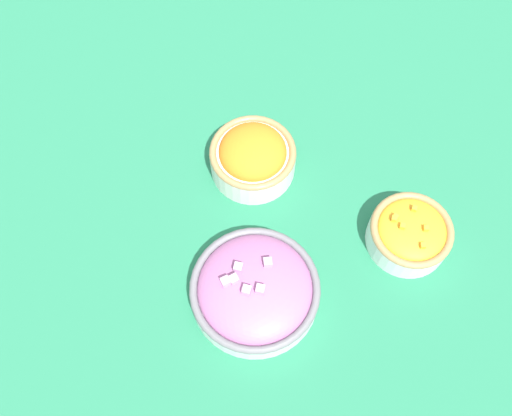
% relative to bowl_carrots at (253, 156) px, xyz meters
% --- Properties ---
extents(ground_plane, '(3.00, 3.00, 0.00)m').
position_rel_bowl_carrots_xyz_m(ground_plane, '(-0.07, 0.05, -0.04)').
color(ground_plane, '#23704C').
extents(bowl_carrots, '(0.14, 0.14, 0.08)m').
position_rel_bowl_carrots_xyz_m(bowl_carrots, '(0.00, 0.00, 0.00)').
color(bowl_carrots, silver).
rests_on(bowl_carrots, ground_plane).
extents(bowl_squash, '(0.13, 0.13, 0.06)m').
position_rel_bowl_carrots_xyz_m(bowl_squash, '(-0.26, -0.10, -0.01)').
color(bowl_squash, white).
rests_on(bowl_squash, ground_plane).
extents(bowl_red_onion, '(0.20, 0.20, 0.07)m').
position_rel_bowl_carrots_xyz_m(bowl_red_onion, '(-0.18, 0.14, -0.01)').
color(bowl_red_onion, white).
rests_on(bowl_red_onion, ground_plane).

